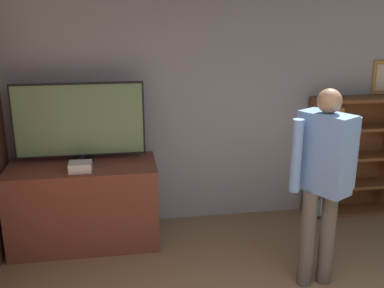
{
  "coord_description": "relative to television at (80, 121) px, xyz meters",
  "views": [
    {
      "loc": [
        -1.07,
        -1.68,
        2.32
      ],
      "look_at": [
        -0.47,
        2.03,
        1.18
      ],
      "focal_mm": 42.0,
      "sensor_mm": 36.0,
      "label": 1
    }
  ],
  "objects": [
    {
      "name": "wall_back",
      "position": [
        1.49,
        0.31,
        0.1
      ],
      "size": [
        6.52,
        0.09,
        2.7
      ],
      "color": "#9EA3A8",
      "rests_on": "ground_plane"
    },
    {
      "name": "tv_ledge",
      "position": [
        -0.0,
        -0.11,
        -0.83
      ],
      "size": [
        1.45,
        0.68,
        0.84
      ],
      "color": "brown",
      "rests_on": "ground_plane"
    },
    {
      "name": "television",
      "position": [
        0.0,
        0.0,
        0.0
      ],
      "size": [
        1.27,
        0.22,
        0.8
      ],
      "color": "black",
      "rests_on": "tv_ledge"
    },
    {
      "name": "game_console",
      "position": [
        0.0,
        -0.29,
        -0.37
      ],
      "size": [
        0.21,
        0.18,
        0.09
      ],
      "color": "white",
      "rests_on": "tv_ledge"
    },
    {
      "name": "bookshelf",
      "position": [
        2.88,
        0.13,
        -0.56
      ],
      "size": [
        0.99,
        0.28,
        1.38
      ],
      "color": "brown",
      "rests_on": "ground_plane"
    },
    {
      "name": "person",
      "position": [
        2.02,
        -1.17,
        -0.23
      ],
      "size": [
        0.57,
        0.48,
        1.73
      ],
      "rotation": [
        0.0,
        0.0,
        -1.04
      ],
      "color": "#56514C",
      "rests_on": "ground_plane"
    }
  ]
}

